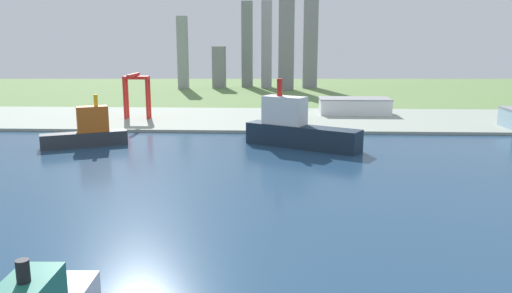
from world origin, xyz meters
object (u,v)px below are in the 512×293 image
Objects in this scene: cargo_ship at (297,129)px; warehouse_main at (354,106)px; container_barge at (87,132)px; port_crane_red at (136,87)px.

cargo_ship reaches higher than warehouse_main.
port_crane_red is at bearing 87.99° from container_barge.
container_barge reaches higher than warehouse_main.
cargo_ship is 165.40m from warehouse_main.
warehouse_main is (209.52, 158.07, -0.08)m from container_barge.
port_crane_red reaches higher than warehouse_main.
container_barge is at bearing -178.24° from cargo_ship.
container_barge is 0.83× the size of warehouse_main.
port_crane_red is 211.05m from warehouse_main.
cargo_ship is 1.40× the size of container_barge.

